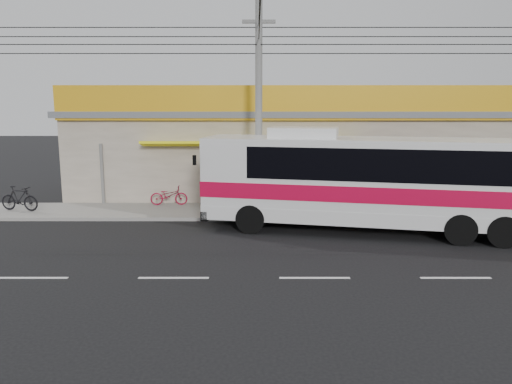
{
  "coord_description": "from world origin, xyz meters",
  "views": [
    {
      "loc": [
        -1.66,
        -15.97,
        4.88
      ],
      "look_at": [
        -1.67,
        2.0,
        1.68
      ],
      "focal_mm": 35.0,
      "sensor_mm": 36.0,
      "label": 1
    }
  ],
  "objects_px": {
    "utility_pole": "(259,39)",
    "coach_bus": "(379,177)",
    "motorbike_red": "(169,195)",
    "motorbike_dark": "(19,198)"
  },
  "relations": [
    {
      "from": "motorbike_red",
      "to": "motorbike_dark",
      "type": "relative_size",
      "value": 0.94
    },
    {
      "from": "coach_bus",
      "to": "motorbike_red",
      "type": "xyz_separation_m",
      "value": [
        -8.74,
        4.45,
        -1.52
      ]
    },
    {
      "from": "utility_pole",
      "to": "coach_bus",
      "type": "bearing_deg",
      "value": -27.09
    },
    {
      "from": "motorbike_dark",
      "to": "utility_pole",
      "type": "height_order",
      "value": "utility_pole"
    },
    {
      "from": "utility_pole",
      "to": "motorbike_dark",
      "type": "bearing_deg",
      "value": 175.37
    },
    {
      "from": "motorbike_red",
      "to": "utility_pole",
      "type": "xyz_separation_m",
      "value": [
        4.22,
        -2.13,
        6.83
      ]
    },
    {
      "from": "coach_bus",
      "to": "motorbike_red",
      "type": "distance_m",
      "value": 9.93
    },
    {
      "from": "motorbike_red",
      "to": "motorbike_dark",
      "type": "xyz_separation_m",
      "value": [
        -6.44,
        -1.27,
        0.1
      ]
    },
    {
      "from": "motorbike_red",
      "to": "motorbike_dark",
      "type": "distance_m",
      "value": 6.57
    },
    {
      "from": "coach_bus",
      "to": "motorbike_dark",
      "type": "bearing_deg",
      "value": -179.6
    }
  ]
}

